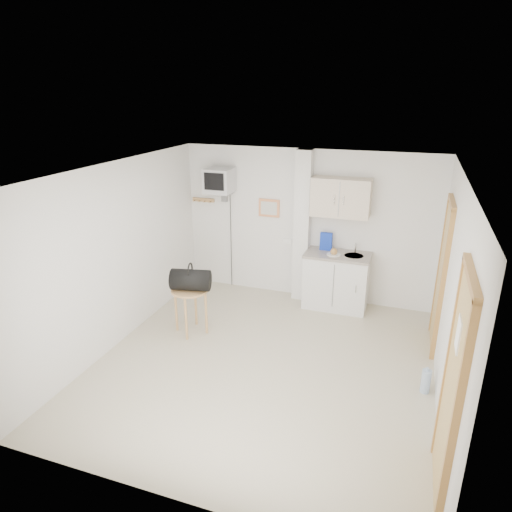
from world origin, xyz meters
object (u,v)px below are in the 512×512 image
(crt_television, at_px, (219,181))
(water_bottle, at_px, (426,381))
(duffel_bag, at_px, (191,280))
(round_table, at_px, (190,296))

(crt_television, height_order, water_bottle, crt_television)
(duffel_bag, bearing_deg, round_table, 137.30)
(water_bottle, bearing_deg, round_table, 173.22)
(crt_television, bearing_deg, water_bottle, -29.74)
(crt_television, relative_size, water_bottle, 6.49)
(round_table, xyz_separation_m, duffel_bag, (0.03, -0.02, 0.27))
(crt_television, bearing_deg, round_table, -83.29)
(crt_television, bearing_deg, duffel_bag, -82.27)
(duffel_bag, bearing_deg, water_bottle, -18.49)
(crt_television, distance_m, round_table, 2.09)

